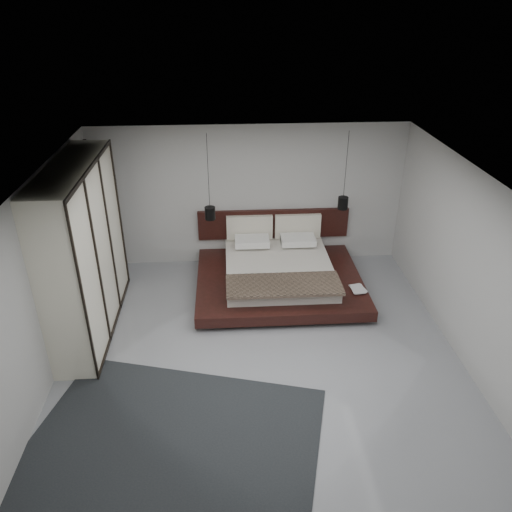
{
  "coord_description": "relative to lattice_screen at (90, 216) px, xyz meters",
  "views": [
    {
      "loc": [
        -0.47,
        -6.12,
        4.92
      ],
      "look_at": [
        0.01,
        1.2,
        1.03
      ],
      "focal_mm": 35.0,
      "sensor_mm": 36.0,
      "label": 1
    }
  ],
  "objects": [
    {
      "name": "pendant_right",
      "position": [
        4.65,
        -0.06,
        0.16
      ],
      "size": [
        0.19,
        0.19,
        1.46
      ],
      "color": "black",
      "rests_on": "ceiling"
    },
    {
      "name": "wall_left",
      "position": [
        -0.05,
        -2.45,
        0.1
      ],
      "size": [
        0.0,
        6.0,
        6.0
      ],
      "primitive_type": "plane",
      "rotation": [
        1.57,
        0.0,
        1.57
      ],
      "color": "#AFAEAC",
      "rests_on": "floor"
    },
    {
      "name": "book_lower",
      "position": [
        4.65,
        -1.24,
        -1.01
      ],
      "size": [
        0.29,
        0.35,
        0.03
      ],
      "primitive_type": "imported",
      "rotation": [
        0.0,
        0.0,
        0.23
      ],
      "color": "#99724C",
      "rests_on": "bed"
    },
    {
      "name": "wardrobe",
      "position": [
        0.25,
        -1.56,
        0.07
      ],
      "size": [
        0.66,
        2.8,
        2.75
      ],
      "color": "white",
      "rests_on": "floor"
    },
    {
      "name": "floor",
      "position": [
        2.95,
        -2.45,
        -1.3
      ],
      "size": [
        6.0,
        6.0,
        0.0
      ],
      "primitive_type": "plane",
      "color": "gray",
      "rests_on": "ground"
    },
    {
      "name": "pendant_left",
      "position": [
        2.19,
        -0.06,
        0.03
      ],
      "size": [
        0.2,
        0.2,
        1.6
      ],
      "color": "black",
      "rests_on": "ceiling"
    },
    {
      "name": "ceiling",
      "position": [
        2.95,
        -2.45,
        1.5
      ],
      "size": [
        6.0,
        6.0,
        0.0
      ],
      "primitive_type": "plane",
      "rotation": [
        3.14,
        0.0,
        0.0
      ],
      "color": "white",
      "rests_on": "wall_back"
    },
    {
      "name": "bed",
      "position": [
        3.42,
        -0.55,
        -1.0
      ],
      "size": [
        3.0,
        2.48,
        1.12
      ],
      "color": "black",
      "rests_on": "floor"
    },
    {
      "name": "book_upper",
      "position": [
        4.63,
        -1.27,
        -0.98
      ],
      "size": [
        0.24,
        0.32,
        0.02
      ],
      "primitive_type": "imported",
      "rotation": [
        0.0,
        0.0,
        0.05
      ],
      "color": "#99724C",
      "rests_on": "book_lower"
    },
    {
      "name": "wall_front",
      "position": [
        2.95,
        -5.45,
        0.1
      ],
      "size": [
        6.0,
        0.0,
        6.0
      ],
      "primitive_type": "plane",
      "rotation": [
        -1.57,
        0.0,
        0.0
      ],
      "color": "#AFAEAC",
      "rests_on": "floor"
    },
    {
      "name": "lattice_screen",
      "position": [
        0.0,
        0.0,
        0.0
      ],
      "size": [
        0.05,
        0.9,
        2.6
      ],
      "primitive_type": "cube",
      "color": "black",
      "rests_on": "floor"
    },
    {
      "name": "rug",
      "position": [
        1.75,
        -4.15,
        -1.29
      ],
      "size": [
        4.07,
        3.36,
        0.02
      ],
      "primitive_type": "cube",
      "rotation": [
        0.0,
        0.0,
        -0.26
      ],
      "color": "black",
      "rests_on": "floor"
    },
    {
      "name": "wall_back",
      "position": [
        2.95,
        0.55,
        0.1
      ],
      "size": [
        6.0,
        0.0,
        6.0
      ],
      "primitive_type": "plane",
      "rotation": [
        1.57,
        0.0,
        0.0
      ],
      "color": "#AFAEAC",
      "rests_on": "floor"
    },
    {
      "name": "wall_right",
      "position": [
        5.95,
        -2.45,
        0.1
      ],
      "size": [
        0.0,
        6.0,
        6.0
      ],
      "primitive_type": "plane",
      "rotation": [
        1.57,
        0.0,
        -1.57
      ],
      "color": "#AFAEAC",
      "rests_on": "floor"
    }
  ]
}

